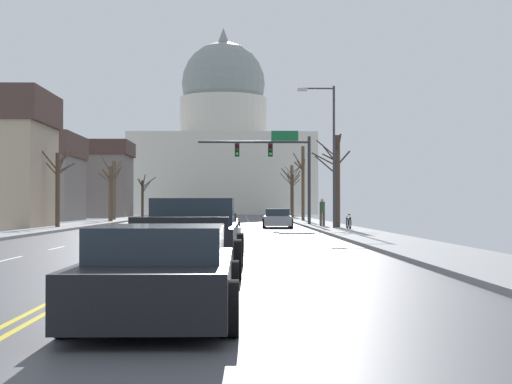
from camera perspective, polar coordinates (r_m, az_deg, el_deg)
name	(u,v)px	position (r m, az deg, el deg)	size (l,w,h in m)	color
ground	(188,232)	(39.31, -5.24, -3.11)	(20.00, 180.00, 0.20)	#49494E
signal_gantry	(277,158)	(52.18, 1.65, 2.64)	(7.91, 0.41, 6.55)	#28282D
street_lamp_right	(329,144)	(43.44, 5.65, 3.66)	(2.19, 0.24, 8.27)	#333338
capitol_building	(223,147)	(121.48, -2.52, 3.49)	(29.10, 18.58, 30.49)	beige
sedan_near_00	(277,219)	(48.09, 1.65, -2.08)	(2.05, 4.66, 1.23)	#9EA3A8
sedan_near_01	(220,220)	(42.34, -2.76, -2.19)	(2.03, 4.64, 1.24)	#B71414
sedan_near_02	(218,224)	(36.30, -2.92, -2.43)	(2.14, 4.55, 1.20)	#B71414
sedan_near_03	(215,226)	(30.30, -3.13, -2.65)	(2.07, 4.26, 1.26)	#1E7247
sedan_near_04	(210,233)	(23.49, -3.59, -3.15)	(2.17, 4.54, 1.23)	silver
pickup_truck_near_05	(192,238)	(16.34, -4.97, -3.57)	(2.30, 5.71, 1.61)	black
sedan_near_06	(161,274)	(9.73, -7.29, -6.26)	(2.02, 4.62, 1.20)	black
sedan_oncoming_00	(188,216)	(61.69, -5.28, -1.81)	(2.01, 4.25, 1.26)	black
sedan_oncoming_01	(164,214)	(75.41, -7.11, -1.69)	(2.05, 4.53, 1.18)	silver
flank_building_00	(25,177)	(73.36, -17.31, 1.12)	(10.02, 9.71, 8.15)	slate
flank_building_02	(75,179)	(87.27, -13.69, 0.96)	(12.71, 7.52, 8.73)	slate
bare_tree_00	(337,179)	(44.62, 6.20, 1.02)	(2.37, 1.49, 5.53)	#423328
bare_tree_01	(110,192)	(62.44, -11.11, 0.03)	(1.68, 1.53, 5.45)	#4C3D2D
bare_tree_02	(303,182)	(64.46, 3.60, 0.81)	(0.98, 1.93, 6.42)	#4C3D2D
bare_tree_03	(143,196)	(83.68, -8.67, -0.29)	(2.02, 1.82, 4.71)	#423328
bare_tree_04	(292,189)	(84.10, 2.76, 0.20)	(2.42, 1.65, 5.84)	brown
bare_tree_05	(58,185)	(46.84, -14.95, 0.55)	(2.04, 1.71, 4.94)	#4C3D2D
bare_tree_06	(293,193)	(79.65, 2.83, -0.05)	(2.27, 2.36, 5.31)	#423328
bare_tree_07	(114,188)	(69.47, -10.86, 0.28)	(2.29, 2.12, 5.47)	brown
pedestrian_00	(322,211)	(47.22, 5.11, -1.43)	(0.35, 0.34, 1.76)	#4C4238
bicycle_parked	(349,223)	(41.60, 7.12, -2.35)	(0.12, 1.77, 0.85)	black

